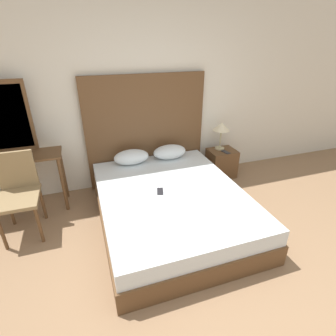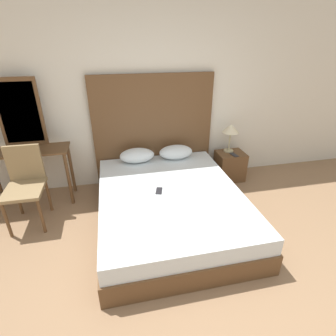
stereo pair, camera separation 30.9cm
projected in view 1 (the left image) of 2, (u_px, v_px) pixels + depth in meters
The scene contains 13 objects.
ground_plane at pixel (222, 310), 2.22m from camera, with size 16.00×16.00×0.00m, color #8C6B4C.
wall_back at pixel (144, 94), 3.70m from camera, with size 10.00×0.06×2.70m.
bed at pixel (171, 206), 3.22m from camera, with size 1.68×2.14×0.43m.
headboard at pixel (146, 132), 3.87m from camera, with size 1.77×0.05×1.63m.
pillow_left at pixel (131, 157), 3.73m from camera, with size 0.50×0.28×0.21m.
pillow_right at pixel (170, 152), 3.90m from camera, with size 0.50×0.28×0.21m.
phone_on_bed at pixel (160, 191), 3.10m from camera, with size 0.11×0.16×0.01m.
nightstand at pixel (221, 163), 4.27m from camera, with size 0.43×0.36×0.45m.
table_lamp at pixel (221, 128), 4.07m from camera, with size 0.26×0.26×0.44m.
phone_on_nightstand at pixel (226, 152), 4.09m from camera, with size 0.09×0.16×0.01m.
vanity_desk at pixel (17, 168), 3.23m from camera, with size 1.06×0.41×0.77m.
vanity_mirror at pixel (7, 118), 3.11m from camera, with size 0.53×0.03×0.87m.
chair at pixel (18, 189), 2.94m from camera, with size 0.42×0.51×0.94m.
Camera 1 is at (-0.90, -1.22, 2.07)m, focal length 28.00 mm.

